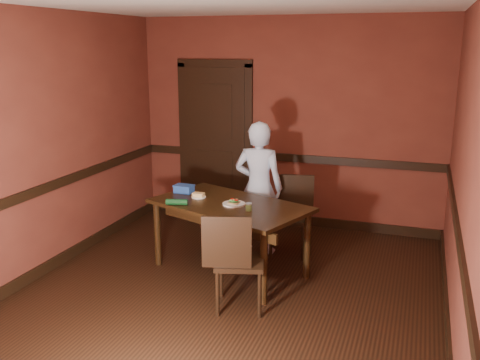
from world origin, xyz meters
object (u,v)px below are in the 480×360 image
Objects in this scene: sauce_jar at (249,207)px; cheese_saucer at (199,196)px; sandwich_plate at (234,203)px; dining_table at (230,238)px; chair_far at (288,217)px; chair_near at (240,260)px; person at (259,188)px; food_tub at (184,189)px.

cheese_saucer is (-0.66, 0.27, -0.02)m from sauce_jar.
dining_table is at bearing 153.56° from sandwich_plate.
chair_far is 0.86m from sandwich_plate.
chair_near reaches higher than chair_far.
cheese_saucer is at bearing -63.74° from chair_near.
person reaches higher than cheese_saucer.
person reaches higher than sauce_jar.
chair_near is 0.65m from sauce_jar.
sauce_jar is at bearing -22.64° from cheese_saucer.
sauce_jar is 0.35× the size of food_tub.
dining_table is 20.75× the size of sauce_jar.
chair_near is (0.36, -0.73, 0.09)m from dining_table.
chair_near is at bearing -80.09° from sauce_jar.
food_tub is at bearing -179.01° from dining_table.
food_tub reaches higher than dining_table.
chair_far is at bearing 33.35° from cheese_saucer.
sandwich_plate is at bearing 81.76° from person.
chair_far is 0.59× the size of person.
dining_table is 0.81m from chair_far.
food_tub is (-0.73, -0.43, 0.03)m from person.
sauce_jar reaches higher than cheese_saucer.
sauce_jar is (0.15, -0.82, 0.03)m from person.
chair_far reaches higher than sandwich_plate.
chair_near reaches higher than sauce_jar.
food_tub is (-0.67, 0.25, 0.03)m from sandwich_plate.
dining_table is at bearing -15.27° from food_tub.
dining_table is 6.82× the size of sandwich_plate.
dining_table is 0.82m from chair_near.
sauce_jar is 0.71m from cheese_saucer.
chair_far is at bearing 59.79° from sandwich_plate.
food_tub is (-0.62, 0.22, 0.42)m from dining_table.
dining_table is 9.97× the size of cheese_saucer.
cheese_saucer is at bearing 163.93° from sandwich_plate.
chair_far is 4.08× the size of food_tub.
sandwich_plate is 0.25m from sauce_jar.
person is at bearing 47.11° from cheese_saucer.
chair_far reaches higher than dining_table.
sandwich_plate is 3.04× the size of sauce_jar.
food_tub is (-0.88, 0.39, 0.01)m from sauce_jar.
dining_table is at bearing -79.80° from chair_near.
cheese_saucer is at bearing -159.00° from chair_far.
food_tub is (-1.08, -0.44, 0.35)m from chair_far.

